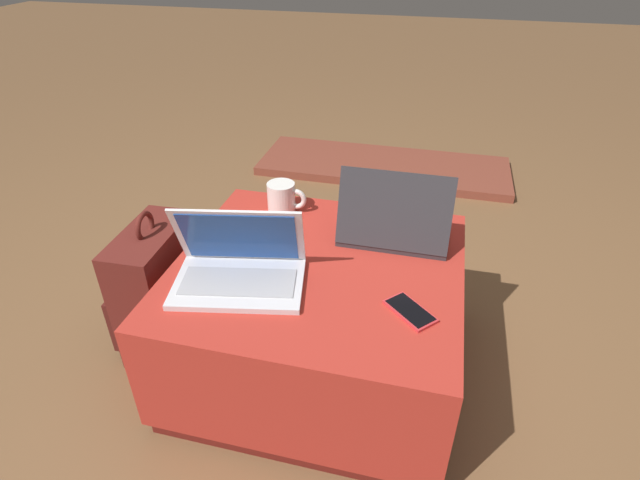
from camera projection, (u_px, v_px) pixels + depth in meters
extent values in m
plane|color=brown|center=(318.00, 362.00, 1.63)|extent=(14.00, 14.00, 0.00)
cube|color=maroon|center=(318.00, 357.00, 1.62)|extent=(0.78, 0.74, 0.05)
cube|color=#B22D23|center=(318.00, 311.00, 1.51)|extent=(0.81, 0.77, 0.34)
cube|color=silver|center=(239.00, 283.00, 1.33)|extent=(0.38, 0.28, 0.02)
cube|color=#B2B2B7|center=(238.00, 282.00, 1.32)|extent=(0.32, 0.18, 0.00)
cube|color=silver|center=(240.00, 236.00, 1.33)|extent=(0.35, 0.16, 0.21)
cube|color=#1E4799|center=(240.00, 237.00, 1.32)|extent=(0.31, 0.14, 0.18)
cube|color=#333338|center=(394.00, 231.00, 1.55)|extent=(0.33, 0.23, 0.02)
cube|color=#9E9EA3|center=(395.00, 228.00, 1.55)|extent=(0.29, 0.13, 0.00)
cube|color=#333338|center=(394.00, 211.00, 1.42)|extent=(0.33, 0.07, 0.22)
cube|color=#B23D93|center=(394.00, 211.00, 1.43)|extent=(0.29, 0.06, 0.20)
cube|color=red|center=(410.00, 311.00, 1.24)|extent=(0.14, 0.14, 0.01)
cube|color=black|center=(410.00, 310.00, 1.24)|extent=(0.13, 0.13, 0.00)
cube|color=#5B1E19|center=(159.00, 288.00, 1.62)|extent=(0.17, 0.33, 0.42)
cube|color=#4E1A15|center=(137.00, 304.00, 1.68)|extent=(0.06, 0.26, 0.19)
torus|color=#5B1E19|center=(145.00, 226.00, 1.49)|extent=(0.02, 0.09, 0.09)
cylinder|color=white|center=(281.00, 197.00, 1.65)|extent=(0.09, 0.09, 0.10)
torus|color=white|center=(296.00, 199.00, 1.64)|extent=(0.07, 0.02, 0.07)
cube|color=brown|center=(383.00, 166.00, 2.87)|extent=(1.40, 0.50, 0.04)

